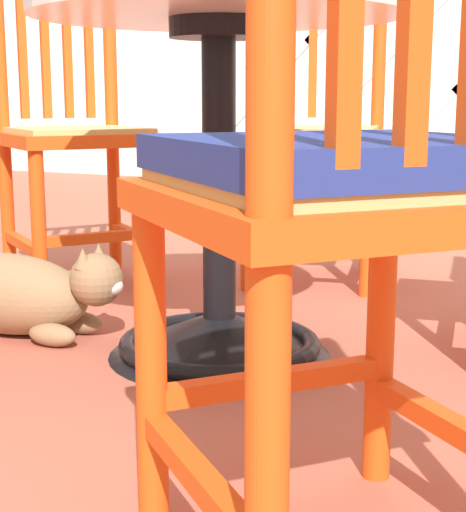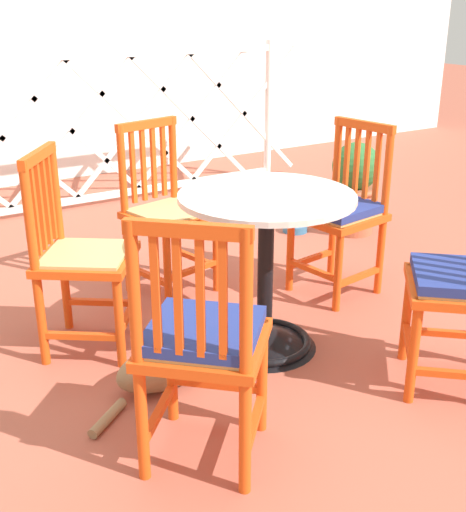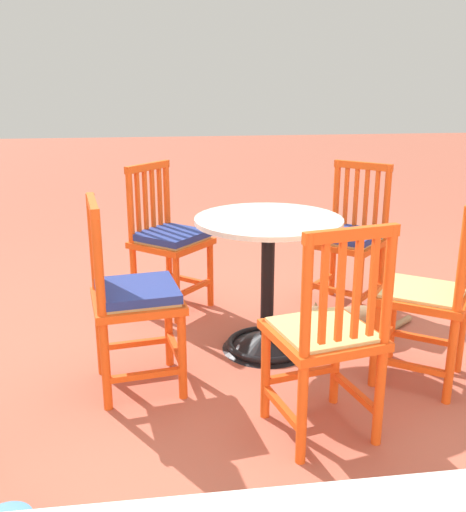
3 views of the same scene
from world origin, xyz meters
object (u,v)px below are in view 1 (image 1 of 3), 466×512
object	(u,v)px
orange_chair_facing_out	(74,138)
orange_chair_at_corner	(352,192)
tabby_cat	(19,295)
cafe_table	(218,225)
orange_chair_by_planter	(317,137)

from	to	relation	value
orange_chair_facing_out	orange_chair_at_corner	bearing A→B (deg)	-43.24
tabby_cat	orange_chair_at_corner	bearing A→B (deg)	-31.75
cafe_table	orange_chair_at_corner	size ratio (longest dim) A/B	0.83
orange_chair_by_planter	tabby_cat	bearing A→B (deg)	-115.53
cafe_table	tabby_cat	distance (m)	0.53
orange_chair_by_planter	orange_chair_at_corner	bearing A→B (deg)	-69.01
cafe_table	orange_chair_at_corner	distance (m)	0.85
orange_chair_at_corner	orange_chair_by_planter	distance (m)	1.59
cafe_table	orange_chair_at_corner	world-z (taller)	orange_chair_at_corner
orange_chair_facing_out	orange_chair_by_planter	bearing A→B (deg)	31.39
tabby_cat	cafe_table	bearing A→B (deg)	7.11
cafe_table	orange_chair_facing_out	size ratio (longest dim) A/B	0.83
orange_chair_by_planter	tabby_cat	distance (m)	1.03
orange_chair_facing_out	tabby_cat	bearing A→B (deg)	-68.73
orange_chair_at_corner	tabby_cat	world-z (taller)	orange_chair_at_corner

